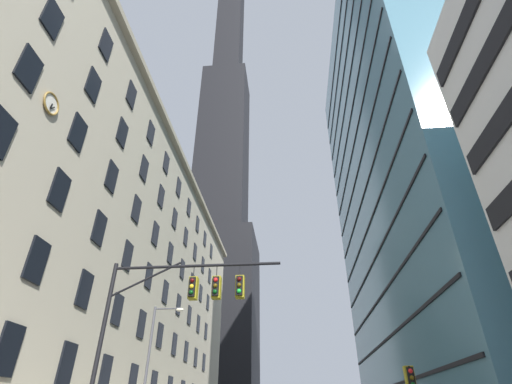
% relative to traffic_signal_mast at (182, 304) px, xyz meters
% --- Properties ---
extents(station_building, '(15.51, 60.91, 29.56)m').
position_rel_traffic_signal_mast_xyz_m(station_building, '(-15.17, 21.31, 8.88)').
color(station_building, '#B2A88E').
rests_on(station_building, ground).
extents(dark_skyscraper, '(22.53, 22.53, 225.33)m').
position_rel_traffic_signal_mast_xyz_m(dark_skyscraper, '(-15.51, 82.94, 60.30)').
color(dark_skyscraper, black).
rests_on(dark_skyscraper, ground).
extents(glass_office_midrise, '(15.54, 39.97, 57.51)m').
position_rel_traffic_signal_mast_xyz_m(glass_office_midrise, '(21.97, 22.92, 22.88)').
color(glass_office_midrise, teal).
rests_on(glass_office_midrise, ground).
extents(traffic_signal_mast, '(8.30, 0.63, 7.76)m').
position_rel_traffic_signal_mast_xyz_m(traffic_signal_mast, '(0.00, 0.00, 0.00)').
color(traffic_signal_mast, black).
rests_on(traffic_signal_mast, sidewalk_left).
extents(traffic_light_near_right, '(0.40, 0.63, 3.30)m').
position_rel_traffic_signal_mast_xyz_m(traffic_light_near_right, '(10.35, 2.74, -3.11)').
color(traffic_light_near_right, black).
rests_on(traffic_light_near_right, sidewalk_right).
extents(street_lamppost, '(2.18, 0.32, 8.03)m').
position_rel_traffic_signal_mast_xyz_m(street_lamppost, '(-4.34, 9.29, -0.99)').
color(street_lamppost, '#47474C').
rests_on(street_lamppost, sidewalk_left).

